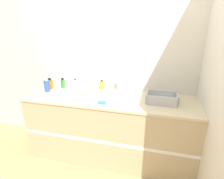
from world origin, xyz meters
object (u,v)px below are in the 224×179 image
Objects in this scene: soap_dispenser at (102,85)px; bottle_white_spray at (75,84)px; paper_towel_roll at (84,85)px; bottle_green at (63,83)px; bottle_blue at (47,86)px; sink at (117,96)px; bottle_amber at (50,84)px; dish_rack at (162,99)px.

bottle_white_spray is at bearing -177.73° from soap_dispenser.
soap_dispenser reaches higher than bottle_white_spray.
paper_towel_roll is 0.29m from soap_dispenser.
paper_towel_roll is at bearing -41.24° from bottle_white_spray.
bottle_green is 0.19m from bottle_white_spray.
bottle_blue is 0.40m from bottle_white_spray.
sink is 1.00m from bottle_blue.
soap_dispenser is at bearing 140.78° from sink.
soap_dispenser is at bearing 2.27° from bottle_white_spray.
bottle_blue is 1.40× the size of bottle_white_spray.
sink is at bearing -17.19° from bottle_white_spray.
bottle_blue reaches higher than bottle_white_spray.
sink is 0.89m from bottle_green.
bottle_amber is 1.10× the size of bottle_white_spray.
soap_dispenser is (0.76, 0.13, -0.00)m from bottle_amber.
bottle_blue is 0.25m from bottle_green.
bottle_amber is 1.06× the size of bottle_green.
sink is at bearing -11.55° from bottle_green.
paper_towel_roll is at bearing -7.30° from bottle_amber.
bottle_blue is (-0.53, -0.06, -0.03)m from paper_towel_roll.
soap_dispenser is at bearing 10.07° from bottle_amber.
bottle_white_spray is (-0.69, 0.21, 0.04)m from sink.
bottle_green is (-0.41, 0.16, -0.06)m from paper_towel_roll.
dish_rack is 2.33× the size of bottle_amber.
bottle_white_spray is at bearing 138.76° from paper_towel_roll.
paper_towel_roll is 1.54× the size of bottle_amber.
bottle_amber is at bearing 175.44° from dish_rack.
bottle_amber reaches higher than soap_dispenser.
paper_towel_roll is at bearing 6.19° from bottle_blue.
bottle_blue reaches higher than soap_dispenser.
dish_rack is at bearing -4.56° from bottle_amber.
bottle_amber is (-1.04, 0.09, 0.05)m from sink.
bottle_white_spray is (0.19, 0.03, -0.00)m from bottle_green.
paper_towel_roll is 0.58m from bottle_amber.
bottle_white_spray is at bearing 10.22° from bottle_green.
bottle_white_spray is (0.31, 0.25, -0.03)m from bottle_blue.
bottle_white_spray is at bearing 38.46° from bottle_blue.
sink is 0.36m from soap_dispenser.
soap_dispenser is (0.41, 0.02, 0.00)m from bottle_white_spray.
paper_towel_roll is 1.69× the size of bottle_white_spray.
bottle_green is (-0.87, 0.18, 0.05)m from sink.
paper_towel_roll is 1.21× the size of bottle_blue.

